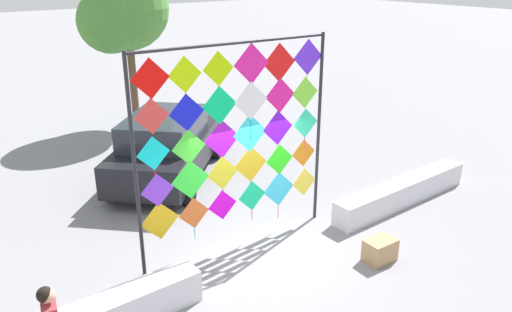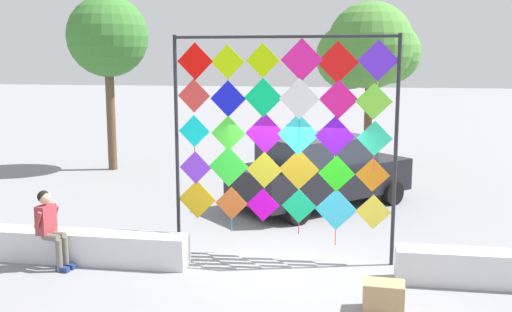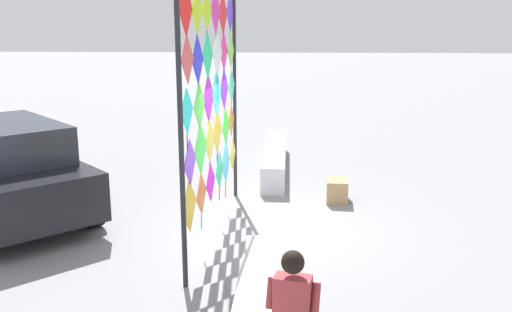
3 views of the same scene
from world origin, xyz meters
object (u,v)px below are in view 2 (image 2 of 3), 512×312
tree_far_right (369,50)px  seated_vendor (50,224)px  kite_display_rack (282,130)px  cardboard_box_large (384,297)px  parked_car (320,171)px  tree_palm_like (108,39)px

tree_far_right → seated_vendor: bearing=-119.9°
kite_display_rack → cardboard_box_large: bearing=-51.0°
kite_display_rack → seated_vendor: (-4.01, -1.30, -1.60)m
kite_display_rack → parked_car: 4.28m
seated_vendor → tree_far_right: size_ratio=0.26×
parked_car → tree_palm_like: tree_palm_like is taller
kite_display_rack → seated_vendor: size_ratio=2.93×
seated_vendor → parked_car: size_ratio=0.31×
kite_display_rack → tree_far_right: bearing=78.5°
seated_vendor → parked_car: 6.94m
seated_vendor → parked_car: parked_car is taller
tree_far_right → cardboard_box_large: bearing=-89.8°
kite_display_rack → tree_palm_like: (-6.59, 7.81, 1.86)m
tree_far_right → tree_palm_like: (-8.36, -0.93, 0.36)m
kite_display_rack → seated_vendor: 4.51m
kite_display_rack → seated_vendor: bearing=-162.0°
seated_vendor → tree_palm_like: bearing=105.8°
seated_vendor → tree_palm_like: (-2.58, 9.12, 3.46)m
kite_display_rack → cardboard_box_large: size_ratio=6.89×
kite_display_rack → tree_far_right: tree_far_right is taller
seated_vendor → tree_palm_like: size_ratio=0.25×
cardboard_box_large → tree_far_right: bearing=90.2°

